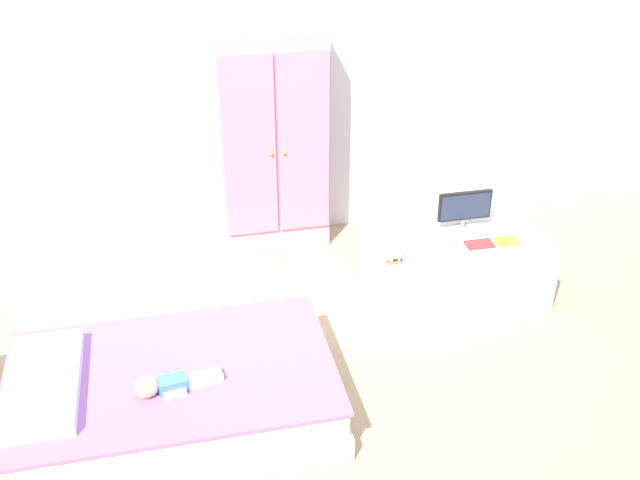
{
  "coord_description": "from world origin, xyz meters",
  "views": [
    {
      "loc": [
        -0.53,
        -2.91,
        2.5
      ],
      "look_at": [
        0.22,
        0.38,
        0.57
      ],
      "focal_mm": 41.68,
      "sensor_mm": 36.0,
      "label": 1
    }
  ],
  "objects_px": {
    "wardrobe": "(274,144)",
    "tv_stand": "(455,269)",
    "bed": "(174,394)",
    "doll": "(163,385)",
    "rocking_horse_toy": "(396,255)",
    "book_yellow": "(507,241)",
    "book_red": "(479,244)",
    "tv_monitor": "(465,207)"
  },
  "relations": [
    {
      "from": "tv_monitor",
      "to": "book_red",
      "type": "xyz_separation_m",
      "value": [
        0.01,
        -0.21,
        -0.13
      ]
    },
    {
      "from": "wardrobe",
      "to": "tv_stand",
      "type": "distance_m",
      "value": 1.37
    },
    {
      "from": "book_red",
      "to": "book_yellow",
      "type": "height_order",
      "value": "book_red"
    },
    {
      "from": "book_yellow",
      "to": "rocking_horse_toy",
      "type": "bearing_deg",
      "value": -173.95
    },
    {
      "from": "doll",
      "to": "tv_monitor",
      "type": "xyz_separation_m",
      "value": [
        1.76,
        0.86,
        0.26
      ]
    },
    {
      "from": "wardrobe",
      "to": "book_red",
      "type": "height_order",
      "value": "wardrobe"
    },
    {
      "from": "doll",
      "to": "wardrobe",
      "type": "distance_m",
      "value": 1.9
    },
    {
      "from": "book_red",
      "to": "book_yellow",
      "type": "xyz_separation_m",
      "value": [
        0.16,
        0.0,
        -0.0
      ]
    },
    {
      "from": "tv_stand",
      "to": "tv_monitor",
      "type": "bearing_deg",
      "value": 54.98
    },
    {
      "from": "book_red",
      "to": "rocking_horse_toy",
      "type": "bearing_deg",
      "value": -172.01
    },
    {
      "from": "bed",
      "to": "wardrobe",
      "type": "bearing_deg",
      "value": 63.84
    },
    {
      "from": "doll",
      "to": "rocking_horse_toy",
      "type": "relative_size",
      "value": 3.65
    },
    {
      "from": "tv_monitor",
      "to": "tv_stand",
      "type": "bearing_deg",
      "value": -125.02
    },
    {
      "from": "tv_monitor",
      "to": "wardrobe",
      "type": "bearing_deg",
      "value": 139.34
    },
    {
      "from": "bed",
      "to": "doll",
      "type": "distance_m",
      "value": 0.22
    },
    {
      "from": "tv_monitor",
      "to": "book_yellow",
      "type": "bearing_deg",
      "value": -49.23
    },
    {
      "from": "bed",
      "to": "doll",
      "type": "relative_size",
      "value": 3.88
    },
    {
      "from": "rocking_horse_toy",
      "to": "book_yellow",
      "type": "bearing_deg",
      "value": 6.05
    },
    {
      "from": "book_yellow",
      "to": "book_red",
      "type": "bearing_deg",
      "value": 180.0
    },
    {
      "from": "rocking_horse_toy",
      "to": "bed",
      "type": "bearing_deg",
      "value": -160.04
    },
    {
      "from": "doll",
      "to": "rocking_horse_toy",
      "type": "bearing_deg",
      "value": 24.67
    },
    {
      "from": "book_yellow",
      "to": "tv_stand",
      "type": "bearing_deg",
      "value": 153.98
    },
    {
      "from": "doll",
      "to": "book_red",
      "type": "distance_m",
      "value": 1.89
    },
    {
      "from": "doll",
      "to": "book_red",
      "type": "xyz_separation_m",
      "value": [
        1.77,
        0.65,
        0.13
      ]
    },
    {
      "from": "wardrobe",
      "to": "bed",
      "type": "bearing_deg",
      "value": -116.16
    },
    {
      "from": "wardrobe",
      "to": "book_yellow",
      "type": "distance_m",
      "value": 1.56
    },
    {
      "from": "wardrobe",
      "to": "book_red",
      "type": "xyz_separation_m",
      "value": [
        0.97,
        -1.03,
        -0.27
      ]
    },
    {
      "from": "doll",
      "to": "bed",
      "type": "bearing_deg",
      "value": 74.41
    },
    {
      "from": "tv_stand",
      "to": "book_yellow",
      "type": "xyz_separation_m",
      "value": [
        0.24,
        -0.12,
        0.22
      ]
    },
    {
      "from": "tv_monitor",
      "to": "book_red",
      "type": "height_order",
      "value": "tv_monitor"
    },
    {
      "from": "bed",
      "to": "tv_stand",
      "type": "xyz_separation_m",
      "value": [
        1.66,
        0.63,
        0.08
      ]
    },
    {
      "from": "wardrobe",
      "to": "tv_stand",
      "type": "bearing_deg",
      "value": -45.53
    },
    {
      "from": "bed",
      "to": "rocking_horse_toy",
      "type": "distance_m",
      "value": 1.35
    },
    {
      "from": "bed",
      "to": "rocking_horse_toy",
      "type": "relative_size",
      "value": 14.17
    },
    {
      "from": "tv_stand",
      "to": "tv_monitor",
      "type": "distance_m",
      "value": 0.37
    },
    {
      "from": "tv_monitor",
      "to": "book_red",
      "type": "bearing_deg",
      "value": -86.18
    },
    {
      "from": "book_yellow",
      "to": "wardrobe",
      "type": "bearing_deg",
      "value": 137.82
    },
    {
      "from": "bed",
      "to": "book_red",
      "type": "bearing_deg",
      "value": 16.59
    },
    {
      "from": "wardrobe",
      "to": "doll",
      "type": "bearing_deg",
      "value": -115.37
    },
    {
      "from": "rocking_horse_toy",
      "to": "book_yellow",
      "type": "relative_size",
      "value": 0.81
    },
    {
      "from": "tv_stand",
      "to": "tv_monitor",
      "type": "relative_size",
      "value": 3.25
    },
    {
      "from": "doll",
      "to": "tv_monitor",
      "type": "height_order",
      "value": "tv_monitor"
    }
  ]
}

